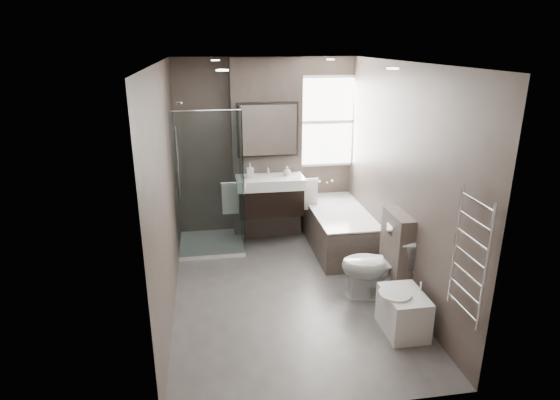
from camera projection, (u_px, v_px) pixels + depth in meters
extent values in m
cube|color=#575450|center=(287.00, 293.00, 5.53)|extent=(2.65, 3.85, 0.05)
cube|color=silver|center=(288.00, 60.00, 4.68)|extent=(2.65, 3.85, 0.05)
cube|color=#534740|center=(265.00, 148.00, 6.90)|extent=(2.65, 0.05, 2.60)
cube|color=#534740|center=(334.00, 265.00, 3.31)|extent=(2.65, 0.05, 2.60)
cube|color=#534740|center=(163.00, 192.00, 4.91)|extent=(0.05, 3.85, 2.60)
cube|color=#534740|center=(402.00, 181.00, 5.30)|extent=(0.05, 3.85, 2.60)
cube|color=#4E443E|center=(266.00, 150.00, 6.76)|extent=(1.00, 0.25, 2.60)
cube|color=black|center=(270.00, 200.00, 6.64)|extent=(0.90, 0.45, 0.38)
cube|color=white|center=(270.00, 182.00, 6.56)|extent=(0.95, 0.47, 0.15)
cylinder|color=silver|center=(268.00, 170.00, 6.67)|extent=(0.03, 0.03, 0.12)
cylinder|color=silver|center=(269.00, 167.00, 6.60)|extent=(0.02, 0.12, 0.02)
cube|color=black|center=(268.00, 130.00, 6.51)|extent=(0.86, 0.06, 0.76)
cube|color=white|center=(268.00, 130.00, 6.48)|extent=(0.80, 0.02, 0.70)
cube|color=silver|center=(231.00, 198.00, 6.52)|extent=(0.24, 0.06, 0.44)
cube|color=silver|center=(309.00, 194.00, 6.69)|extent=(0.24, 0.06, 0.44)
cube|color=white|center=(212.00, 244.00, 6.75)|extent=(0.90, 0.90, 0.06)
cube|color=white|center=(209.00, 187.00, 6.01)|extent=(0.88, 0.01, 1.94)
cube|color=white|center=(241.00, 176.00, 6.49)|extent=(0.01, 0.88, 1.94)
cylinder|color=silver|center=(178.00, 163.00, 6.29)|extent=(0.02, 0.02, 1.00)
cube|color=#4E443E|center=(338.00, 230.00, 6.60)|extent=(0.75, 1.60, 0.55)
cube|color=white|center=(339.00, 211.00, 6.51)|extent=(0.75, 1.60, 0.03)
cube|color=white|center=(339.00, 216.00, 6.53)|extent=(0.61, 1.42, 0.12)
cube|color=white|center=(326.00, 122.00, 6.88)|extent=(0.98, 0.04, 1.33)
cube|color=white|center=(326.00, 122.00, 6.85)|extent=(0.90, 0.01, 1.25)
cube|color=white|center=(326.00, 122.00, 6.85)|extent=(0.90, 0.01, 0.05)
imported|color=white|center=(375.00, 266.00, 5.30)|extent=(0.83, 0.58, 0.78)
cube|color=#4E443E|center=(396.00, 255.00, 5.31)|extent=(0.18, 0.55, 1.00)
cube|color=silver|center=(390.00, 229.00, 5.19)|extent=(0.01, 0.16, 0.11)
cube|color=white|center=(403.00, 313.00, 4.70)|extent=(0.39, 0.54, 0.43)
cylinder|color=white|center=(395.00, 295.00, 4.62)|extent=(0.32, 0.32, 0.05)
cylinder|color=silver|center=(421.00, 286.00, 4.63)|extent=(0.02, 0.02, 0.10)
cylinder|color=silver|center=(486.00, 269.00, 3.64)|extent=(0.03, 0.03, 1.10)
cylinder|color=silver|center=(456.00, 245.00, 4.07)|extent=(0.03, 0.03, 1.10)
cube|color=silver|center=(470.00, 257.00, 3.85)|extent=(0.02, 0.46, 1.00)
imported|color=white|center=(250.00, 171.00, 6.46)|extent=(0.09, 0.10, 0.21)
imported|color=white|center=(287.00, 171.00, 6.58)|extent=(0.10, 0.10, 0.13)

